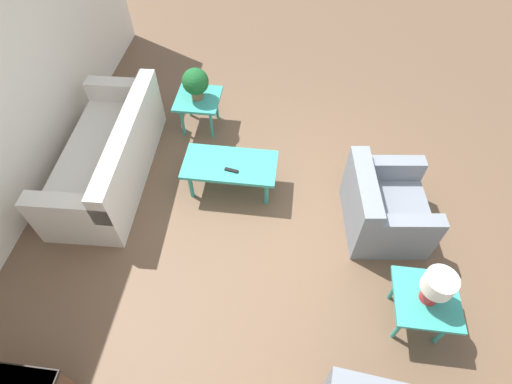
{
  "coord_description": "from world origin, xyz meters",
  "views": [
    {
      "loc": [
        0.05,
        2.73,
        3.86
      ],
      "look_at": [
        0.36,
        0.13,
        0.55
      ],
      "focal_mm": 28.0,
      "sensor_mm": 36.0,
      "label": 1
    }
  ],
  "objects": [
    {
      "name": "sofa",
      "position": [
        2.22,
        -0.38,
        0.31
      ],
      "size": [
        1.01,
        2.17,
        0.84
      ],
      "rotation": [
        0.0,
        0.0,
        1.61
      ],
      "color": "silver",
      "rests_on": "ground_plane"
    },
    {
      "name": "potted_plant",
      "position": [
        1.33,
        -1.4,
        0.74
      ],
      "size": [
        0.34,
        0.34,
        0.43
      ],
      "color": "brown",
      "rests_on": "side_table_plant"
    },
    {
      "name": "remote_control",
      "position": [
        0.69,
        -0.22,
        0.45
      ],
      "size": [
        0.16,
        0.07,
        0.02
      ],
      "color": "black",
      "rests_on": "coffee_table"
    },
    {
      "name": "ground_plane",
      "position": [
        0.0,
        0.0,
        0.0
      ],
      "size": [
        14.0,
        14.0,
        0.0
      ],
      "primitive_type": "plane",
      "color": "brown"
    },
    {
      "name": "coffee_table",
      "position": [
        0.73,
        -0.33,
        0.39
      ],
      "size": [
        1.09,
        0.55,
        0.44
      ],
      "color": "teal",
      "rests_on": "ground_plane"
    },
    {
      "name": "side_table_plant",
      "position": [
        1.33,
        -1.4,
        0.43
      ],
      "size": [
        0.58,
        0.58,
        0.49
      ],
      "color": "teal",
      "rests_on": "ground_plane"
    },
    {
      "name": "table_lamp",
      "position": [
        -1.29,
        1.1,
        0.74
      ],
      "size": [
        0.28,
        0.28,
        0.38
      ],
      "color": "red",
      "rests_on": "side_table_lamp"
    },
    {
      "name": "armchair",
      "position": [
        -1.03,
        -0.0,
        0.31
      ],
      "size": [
        0.95,
        1.04,
        0.79
      ],
      "rotation": [
        0.0,
        0.0,
        -1.46
      ],
      "color": "slate",
      "rests_on": "ground_plane"
    },
    {
      "name": "side_table_lamp",
      "position": [
        -1.29,
        1.1,
        0.43
      ],
      "size": [
        0.58,
        0.58,
        0.49
      ],
      "color": "teal",
      "rests_on": "ground_plane"
    }
  ]
}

